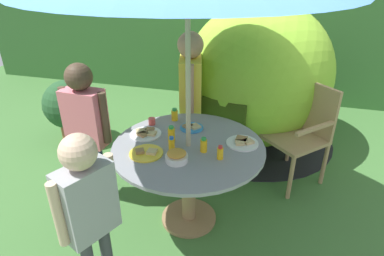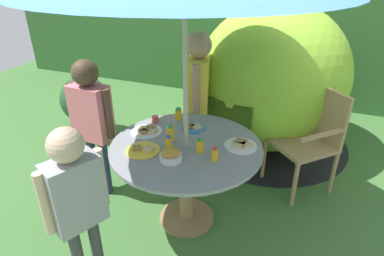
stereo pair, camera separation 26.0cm
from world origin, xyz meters
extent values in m
cube|color=#3D6B33|center=(0.00, 0.00, -0.01)|extent=(10.00, 10.00, 0.02)
cube|color=#33602D|center=(0.00, 3.26, 0.87)|extent=(9.00, 0.70, 1.74)
cylinder|color=#93704C|center=(0.00, 0.00, 0.01)|extent=(0.47, 0.47, 0.03)
cylinder|color=#93704C|center=(0.00, 0.00, 0.35)|extent=(0.12, 0.12, 0.71)
cylinder|color=gray|center=(0.00, 0.00, 0.72)|extent=(1.17, 1.17, 0.03)
cylinder|color=#B7AD8C|center=(0.00, 0.00, 1.09)|extent=(0.04, 0.04, 2.19)
cylinder|color=tan|center=(0.49, 0.83, 0.22)|extent=(0.04, 0.04, 0.45)
cylinder|color=tan|center=(0.82, 0.51, 0.22)|extent=(0.04, 0.04, 0.45)
cylinder|color=tan|center=(0.81, 1.16, 0.22)|extent=(0.04, 0.04, 0.45)
cylinder|color=tan|center=(1.14, 0.83, 0.22)|extent=(0.04, 0.04, 0.45)
cube|color=tan|center=(0.81, 0.83, 0.46)|extent=(0.70, 0.70, 0.04)
cube|color=tan|center=(0.97, 0.99, 0.73)|extent=(0.38, 0.38, 0.49)
cube|color=tan|center=(0.65, 0.99, 0.68)|extent=(0.37, 0.38, 0.03)
cube|color=tan|center=(0.98, 0.67, 0.68)|extent=(0.37, 0.38, 0.03)
ellipsoid|color=#8CC633|center=(0.38, 1.62, 0.82)|extent=(2.08, 2.25, 1.63)
cylinder|color=black|center=(0.38, 1.62, 0.01)|extent=(2.35, 2.35, 0.01)
cube|color=#314511|center=(0.14, 0.74, 0.45)|extent=(0.45, 0.15, 0.73)
cylinder|color=brown|center=(-1.75, 0.98, 0.12)|extent=(0.26, 0.26, 0.23)
sphere|color=#234C28|center=(-1.75, 0.98, 0.48)|extent=(0.57, 0.57, 0.57)
cylinder|color=brown|center=(-0.22, 0.88, 0.32)|extent=(0.09, 0.09, 0.64)
cylinder|color=brown|center=(-0.18, 0.73, 0.32)|extent=(0.09, 0.09, 0.64)
cube|color=yellow|center=(-0.20, 0.80, 0.91)|extent=(0.29, 0.41, 0.54)
cylinder|color=tan|center=(-0.25, 1.00, 0.94)|extent=(0.07, 0.07, 0.49)
cylinder|color=tan|center=(-0.15, 0.60, 0.94)|extent=(0.07, 0.07, 0.49)
sphere|color=tan|center=(-0.20, 0.80, 1.30)|extent=(0.24, 0.24, 0.24)
cylinder|color=navy|center=(-0.98, 0.07, 0.29)|extent=(0.08, 0.08, 0.58)
cylinder|color=navy|center=(-0.84, 0.06, 0.29)|extent=(0.08, 0.08, 0.58)
cube|color=#EA727F|center=(-0.91, 0.07, 0.82)|extent=(0.35, 0.21, 0.49)
cylinder|color=#4C3828|center=(-1.09, 0.08, 0.85)|extent=(0.06, 0.06, 0.44)
cylinder|color=#4C3828|center=(-0.72, 0.05, 0.85)|extent=(0.06, 0.06, 0.44)
sphere|color=#4C3828|center=(-0.91, 0.07, 1.18)|extent=(0.22, 0.22, 0.22)
cylinder|color=#3F3F47|center=(-0.35, -0.75, 0.27)|extent=(0.07, 0.07, 0.54)
cube|color=#99999E|center=(-0.37, -0.81, 0.77)|extent=(0.29, 0.36, 0.46)
cylinder|color=#D8B293|center=(-0.45, -0.97, 0.79)|extent=(0.06, 0.06, 0.41)
cylinder|color=#D8B293|center=(-0.30, -0.65, 0.79)|extent=(0.06, 0.06, 0.41)
sphere|color=#D8B293|center=(-0.37, -0.81, 1.10)|extent=(0.20, 0.20, 0.20)
cylinder|color=white|center=(-0.02, -0.23, 0.76)|extent=(0.16, 0.16, 0.05)
ellipsoid|color=gold|center=(-0.02, -0.23, 0.80)|extent=(0.14, 0.14, 0.04)
cylinder|color=#338CD8|center=(-0.05, 0.28, 0.74)|extent=(0.20, 0.20, 0.01)
cube|color=tan|center=(-0.02, 0.28, 0.76)|extent=(0.11, 0.11, 0.02)
cube|color=#9E7547|center=(-0.08, 0.27, 0.76)|extent=(0.10, 0.10, 0.02)
cylinder|color=white|center=(-0.38, 0.08, 0.74)|extent=(0.25, 0.25, 0.01)
cube|color=tan|center=(-0.33, 0.07, 0.76)|extent=(0.07, 0.07, 0.02)
cube|color=#9E7547|center=(-0.37, 0.13, 0.76)|extent=(0.07, 0.07, 0.02)
cube|color=tan|center=(-0.42, 0.08, 0.76)|extent=(0.11, 0.11, 0.02)
cube|color=#9E7547|center=(-0.39, 0.04, 0.76)|extent=(0.09, 0.09, 0.02)
cylinder|color=yellow|center=(-0.27, -0.19, 0.74)|extent=(0.25, 0.25, 0.01)
cube|color=tan|center=(-0.22, -0.19, 0.76)|extent=(0.07, 0.07, 0.02)
cube|color=#9E7547|center=(-0.31, -0.20, 0.76)|extent=(0.08, 0.08, 0.02)
cylinder|color=white|center=(0.39, 0.13, 0.74)|extent=(0.25, 0.25, 0.01)
cube|color=tan|center=(0.44, 0.14, 0.76)|extent=(0.10, 0.10, 0.02)
cube|color=#9E7547|center=(0.38, 0.16, 0.76)|extent=(0.09, 0.09, 0.02)
cube|color=tan|center=(0.38, 0.11, 0.76)|extent=(0.08, 0.08, 0.02)
cylinder|color=yellow|center=(-0.24, 0.40, 0.78)|extent=(0.06, 0.06, 0.09)
cylinder|color=green|center=(-0.24, 0.40, 0.83)|extent=(0.04, 0.04, 0.02)
cylinder|color=yellow|center=(0.27, -0.12, 0.78)|extent=(0.05, 0.05, 0.09)
cylinder|color=red|center=(0.27, -0.12, 0.83)|extent=(0.03, 0.03, 0.02)
cylinder|color=yellow|center=(0.13, -0.05, 0.78)|extent=(0.05, 0.05, 0.10)
cylinder|color=green|center=(0.13, -0.05, 0.84)|extent=(0.04, 0.04, 0.02)
cylinder|color=yellow|center=(-0.11, -0.09, 0.78)|extent=(0.05, 0.05, 0.09)
cylinder|color=blue|center=(-0.11, -0.09, 0.83)|extent=(0.03, 0.03, 0.02)
cylinder|color=yellow|center=(-0.15, 0.03, 0.79)|extent=(0.06, 0.06, 0.11)
cylinder|color=green|center=(-0.15, 0.03, 0.85)|extent=(0.04, 0.04, 0.02)
cylinder|color=#E04C47|center=(-0.40, 0.27, 0.76)|extent=(0.06, 0.06, 0.06)
camera|label=1|loc=(0.58, -2.07, 2.00)|focal=30.63mm
camera|label=2|loc=(0.83, -1.99, 2.00)|focal=30.63mm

